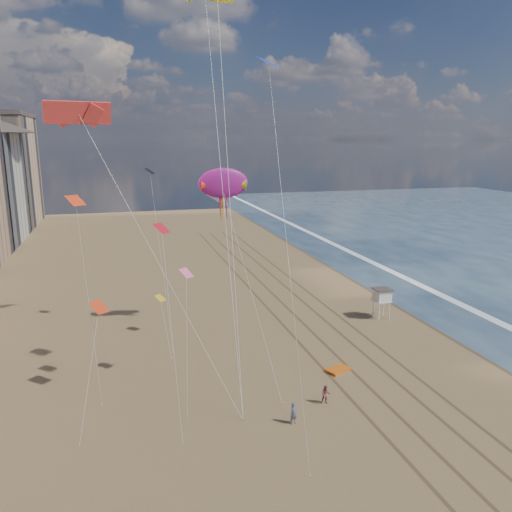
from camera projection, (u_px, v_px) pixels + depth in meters
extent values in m
plane|color=#42301E|center=(398.00, 289.00, 70.73)|extent=(260.00, 260.00, 0.00)
plane|color=white|center=(423.00, 287.00, 71.83)|extent=(260.00, 260.00, 0.00)
cube|color=brown|center=(286.00, 328.00, 56.08)|extent=(0.28, 120.00, 0.01)
cube|color=brown|center=(306.00, 326.00, 56.70)|extent=(0.28, 120.00, 0.01)
cube|color=brown|center=(328.00, 323.00, 57.44)|extent=(0.28, 120.00, 0.01)
cube|color=brown|center=(346.00, 322.00, 58.01)|extent=(0.28, 120.00, 0.01)
cylinder|color=white|center=(379.00, 312.00, 58.16)|extent=(0.13, 0.13, 2.01)
cylinder|color=white|center=(389.00, 311.00, 58.51)|extent=(0.13, 0.13, 2.01)
cylinder|color=white|center=(373.00, 309.00, 59.42)|extent=(0.13, 0.13, 2.01)
cylinder|color=white|center=(383.00, 308.00, 59.77)|extent=(0.13, 0.13, 2.01)
cube|color=white|center=(382.00, 300.00, 58.70)|extent=(1.79, 1.79, 0.13)
cube|color=white|center=(382.00, 295.00, 58.54)|extent=(1.68, 1.68, 1.23)
cube|color=#473D38|center=(383.00, 289.00, 58.38)|extent=(2.01, 2.01, 0.11)
cube|color=orange|center=(338.00, 370.00, 45.61)|extent=(2.54, 2.13, 0.25)
ellipsoid|color=#921677|center=(223.00, 183.00, 52.66)|extent=(4.90, 0.92, 2.91)
cone|color=red|center=(207.00, 185.00, 52.26)|extent=(1.31, 1.09, 1.09)
cone|color=#CEE217|center=(239.00, 185.00, 53.17)|extent=(1.31, 1.09, 1.09)
cylinder|color=silver|center=(249.00, 284.00, 46.36)|extent=(0.03, 0.03, 23.39)
imported|color=slate|center=(294.00, 413.00, 36.98)|extent=(0.71, 0.56, 1.70)
imported|color=#90494C|center=(326.00, 395.00, 39.81)|extent=(0.88, 0.75, 1.58)
cube|color=red|center=(78.00, 113.00, 36.06)|extent=(4.74, 1.59, 1.62)
plane|color=#F45F95|center=(186.00, 273.00, 41.78)|extent=(1.48, 1.44, 0.66)
plane|color=black|center=(150.00, 171.00, 52.48)|extent=(1.29, 1.36, 0.57)
plane|color=gold|center=(160.00, 298.00, 53.77)|extent=(1.46, 1.45, 0.58)
plane|color=red|center=(99.00, 307.00, 40.09)|extent=(1.90, 1.87, 0.81)
plane|color=#2239B9|center=(269.00, 62.00, 36.38)|extent=(2.18, 2.19, 0.77)
plane|color=#F93D15|center=(75.00, 200.00, 41.65)|extent=(2.05, 2.00, 0.77)
plane|color=red|center=(162.00, 228.00, 39.05)|extent=(1.64, 1.64, 0.70)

